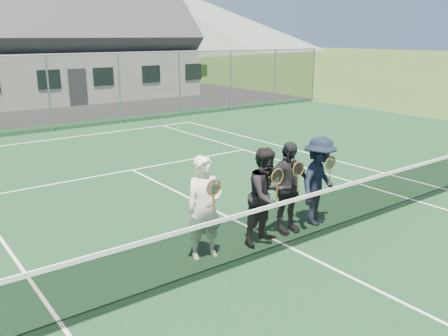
# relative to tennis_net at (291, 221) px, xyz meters

# --- Properties ---
(ground) EXTENTS (220.00, 220.00, 0.00)m
(ground) POSITION_rel_tennis_net_xyz_m (0.00, 20.00, -0.54)
(ground) COLOR #294719
(ground) RESTS_ON ground
(court_surface) EXTENTS (30.00, 30.00, 0.02)m
(court_surface) POSITION_rel_tennis_net_xyz_m (0.00, 0.00, -0.53)
(court_surface) COLOR #14381E
(court_surface) RESTS_ON ground
(hill_east) EXTENTS (90.00, 90.00, 14.00)m
(hill_east) POSITION_rel_tennis_net_xyz_m (55.00, 95.00, 6.46)
(hill_east) COLOR #586A60
(hill_east) RESTS_ON ground
(court_markings) EXTENTS (11.03, 23.83, 0.01)m
(court_markings) POSITION_rel_tennis_net_xyz_m (0.00, 0.00, -0.51)
(court_markings) COLOR white
(court_markings) RESTS_ON court_surface
(tennis_net) EXTENTS (11.68, 0.08, 1.10)m
(tennis_net) POSITION_rel_tennis_net_xyz_m (0.00, 0.00, 0.00)
(tennis_net) COLOR slate
(tennis_net) RESTS_ON ground
(perimeter_fence) EXTENTS (30.07, 0.07, 3.02)m
(perimeter_fence) POSITION_rel_tennis_net_xyz_m (0.00, 13.50, 0.99)
(perimeter_fence) COLOR slate
(perimeter_fence) RESTS_ON ground
(clubhouse) EXTENTS (15.60, 8.20, 7.70)m
(clubhouse) POSITION_rel_tennis_net_xyz_m (4.00, 24.00, 3.45)
(clubhouse) COLOR silver
(clubhouse) RESTS_ON ground
(tree_d) EXTENTS (3.20, 3.20, 7.77)m
(tree_d) POSITION_rel_tennis_net_xyz_m (12.00, 33.00, 5.25)
(tree_d) COLOR #392315
(tree_d) RESTS_ON ground
(tree_e) EXTENTS (3.20, 3.20, 7.77)m
(tree_e) POSITION_rel_tennis_net_xyz_m (18.00, 33.00, 5.25)
(tree_e) COLOR #3C2415
(tree_e) RESTS_ON ground
(player_a) EXTENTS (0.73, 0.56, 1.80)m
(player_a) POSITION_rel_tennis_net_xyz_m (-1.43, 0.64, 0.38)
(player_a) COLOR white
(player_a) RESTS_ON court_surface
(player_b) EXTENTS (0.95, 0.78, 1.80)m
(player_b) POSITION_rel_tennis_net_xyz_m (-0.18, 0.48, 0.38)
(player_b) COLOR black
(player_b) RESTS_ON court_surface
(player_c) EXTENTS (1.10, 0.57, 1.80)m
(player_c) POSITION_rel_tennis_net_xyz_m (0.46, 0.60, 0.38)
(player_c) COLOR black
(player_c) RESTS_ON court_surface
(player_d) EXTENTS (1.31, 0.99, 1.80)m
(player_d) POSITION_rel_tennis_net_xyz_m (1.26, 0.53, 0.38)
(player_d) COLOR black
(player_d) RESTS_ON court_surface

